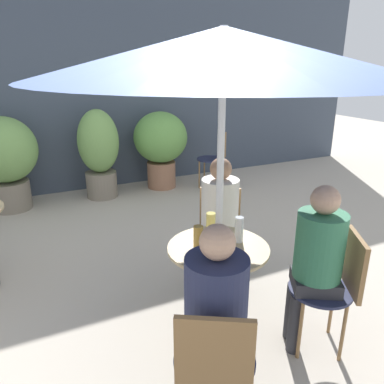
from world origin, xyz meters
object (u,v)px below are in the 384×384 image
(seated_person_1, at_px, (316,255))
(seated_person_2, at_px, (220,214))
(bistro_chair_0, at_px, (214,363))
(potted_plant_2, at_px, (161,142))
(beer_glass_2, at_px, (225,244))
(bistro_chair_1, at_px, (336,281))
(cafe_table_near, at_px, (218,273))
(potted_plant_1, at_px, (99,150))
(potted_plant_0, at_px, (5,156))
(beer_glass_3, at_px, (239,230))
(umbrella, at_px, (223,54))
(seated_person_0, at_px, (216,311))
(beer_glass_1, at_px, (198,240))
(beer_glass_0, at_px, (211,225))
(bistro_chair_2, at_px, (219,227))
(bistro_chair_3, at_px, (216,155))

(seated_person_1, height_order, seated_person_2, seated_person_1)
(bistro_chair_0, height_order, potted_plant_2, potted_plant_2)
(seated_person_2, relative_size, beer_glass_2, 5.90)
(beer_glass_2, bearing_deg, bistro_chair_1, -18.32)
(cafe_table_near, height_order, bistro_chair_0, bistro_chair_0)
(cafe_table_near, xyz_separation_m, potted_plant_1, (-0.07, 3.33, 0.15))
(seated_person_1, height_order, potted_plant_0, potted_plant_0)
(beer_glass_3, xyz_separation_m, potted_plant_0, (-1.42, 3.35, -0.10))
(seated_person_2, bearing_deg, potted_plant_2, 108.89)
(potted_plant_2, height_order, umbrella, umbrella)
(bistro_chair_0, relative_size, seated_person_0, 0.72)
(seated_person_2, relative_size, umbrella, 0.53)
(beer_glass_1, height_order, potted_plant_2, potted_plant_2)
(seated_person_1, height_order, potted_plant_1, potted_plant_1)
(potted_plant_0, bearing_deg, bistro_chair_1, -62.78)
(bistro_chair_0, relative_size, beer_glass_2, 4.28)
(bistro_chair_1, relative_size, seated_person_2, 0.73)
(seated_person_0, relative_size, beer_glass_0, 6.81)
(potted_plant_1, bearing_deg, potted_plant_0, 178.66)
(seated_person_2, height_order, beer_glass_2, seated_person_2)
(umbrella, bearing_deg, potted_plant_2, 75.42)
(beer_glass_1, bearing_deg, bistro_chair_2, 51.67)
(bistro_chair_3, distance_m, beer_glass_2, 3.59)
(bistro_chair_1, relative_size, potted_plant_0, 0.69)
(seated_person_2, xyz_separation_m, potted_plant_2, (0.56, 2.83, 0.01))
(seated_person_0, distance_m, beer_glass_2, 0.49)
(bistro_chair_1, distance_m, bistro_chair_2, 1.09)
(bistro_chair_3, bearing_deg, potted_plant_0, -53.26)
(bistro_chair_0, height_order, bistro_chair_2, same)
(bistro_chair_3, height_order, beer_glass_2, beer_glass_2)
(seated_person_0, bearing_deg, bistro_chair_0, 90.00)
(beer_glass_3, height_order, potted_plant_2, potted_plant_2)
(bistro_chair_0, relative_size, beer_glass_3, 4.79)
(cafe_table_near, bearing_deg, beer_glass_3, 2.35)
(beer_glass_3, bearing_deg, seated_person_1, -39.90)
(bistro_chair_1, distance_m, beer_glass_3, 0.71)
(bistro_chair_1, height_order, beer_glass_3, beer_glass_3)
(seated_person_0, distance_m, seated_person_2, 1.25)
(beer_glass_2, relative_size, potted_plant_0, 0.16)
(potted_plant_0, height_order, potted_plant_2, potted_plant_0)
(seated_person_2, bearing_deg, beer_glass_2, -86.98)
(seated_person_0, bearing_deg, seated_person_1, -135.00)
(bistro_chair_1, xyz_separation_m, beer_glass_0, (-0.64, 0.54, 0.30))
(potted_plant_0, bearing_deg, umbrella, -69.43)
(bistro_chair_2, distance_m, potted_plant_2, 2.76)
(bistro_chair_0, xyz_separation_m, bistro_chair_2, (0.77, 1.33, 0.00))
(bistro_chair_3, relative_size, potted_plant_1, 0.67)
(beer_glass_1, bearing_deg, umbrella, 7.73)
(bistro_chair_2, xyz_separation_m, beer_glass_2, (-0.43, -0.82, 0.31))
(bistro_chair_2, xyz_separation_m, beer_glass_0, (-0.36, -0.51, 0.30))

